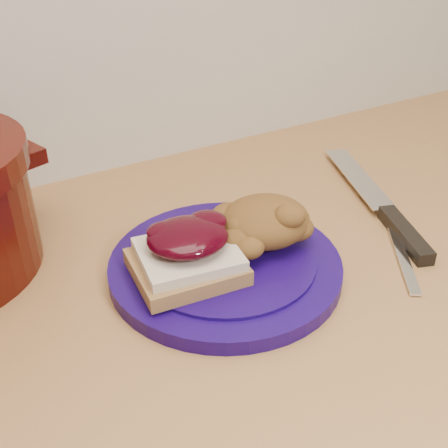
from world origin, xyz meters
TOP-DOWN VIEW (x-y plane):
  - plate at (0.04, 1.49)m, footprint 0.30×0.30m
  - sandwich at (-0.00, 1.49)m, footprint 0.12×0.10m
  - stuffing_mound at (0.10, 1.50)m, footprint 0.12×0.11m
  - chef_knife at (0.28, 1.48)m, footprint 0.12×0.29m
  - butter_knife at (0.24, 1.42)m, footprint 0.10×0.14m

SIDE VIEW (x-z plane):
  - butter_knife at x=0.24m, z-range 0.90..0.90m
  - plate at x=0.04m, z-range 0.90..0.92m
  - chef_knife at x=0.28m, z-range 0.90..0.92m
  - sandwich at x=0.00m, z-range 0.92..0.97m
  - stuffing_mound at x=0.10m, z-range 0.92..0.97m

